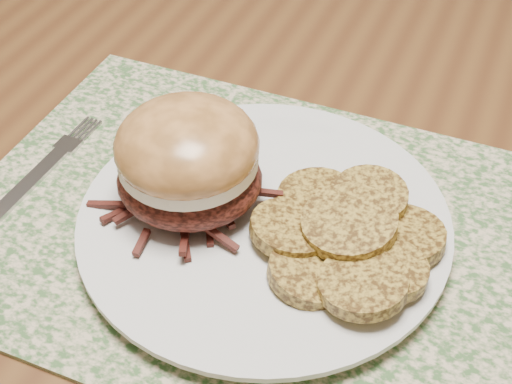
% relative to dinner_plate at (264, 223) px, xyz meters
% --- Properties ---
extents(placemat, '(0.45, 0.33, 0.00)m').
position_rel_dinner_plate_xyz_m(placemat, '(-0.01, 0.00, -0.01)').
color(placemat, '#3C6031').
rests_on(placemat, dining_table).
extents(dinner_plate, '(0.26, 0.26, 0.02)m').
position_rel_dinner_plate_xyz_m(dinner_plate, '(0.00, 0.00, 0.00)').
color(dinner_plate, silver).
rests_on(dinner_plate, placemat).
extents(pork_sandwich, '(0.13, 0.12, 0.08)m').
position_rel_dinner_plate_xyz_m(pork_sandwich, '(-0.06, -0.01, 0.05)').
color(pork_sandwich, black).
rests_on(pork_sandwich, dinner_plate).
extents(roasted_potatoes, '(0.15, 0.16, 0.04)m').
position_rel_dinner_plate_xyz_m(roasted_potatoes, '(0.07, -0.01, 0.02)').
color(roasted_potatoes, '#A48330').
rests_on(roasted_potatoes, dinner_plate).
extents(fork, '(0.02, 0.16, 0.00)m').
position_rel_dinner_plate_xyz_m(fork, '(-0.19, -0.01, -0.01)').
color(fork, '#B1B1B8').
rests_on(fork, placemat).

